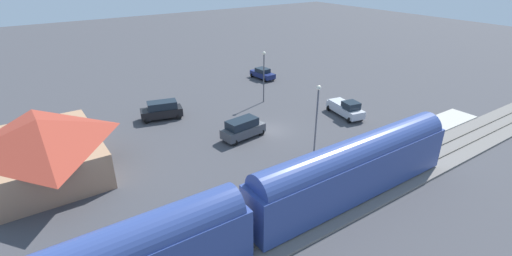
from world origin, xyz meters
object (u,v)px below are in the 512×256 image
Objects in this scene: pedestrian_on_platform at (363,146)px; light_pole_lot_center at (264,70)px; sedan_navy at (263,73)px; light_pole_near_platform at (317,113)px; suv_charcoal at (243,128)px; suv_black at (162,110)px; station_building at (43,146)px; pickup_silver at (346,108)px.

light_pole_lot_center is (18.17, -1.07, 3.15)m from pedestrian_on_platform.
light_pole_near_platform reaches higher than sedan_navy.
suv_charcoal and suv_black have the same top height.
sedan_navy is at bearing -40.87° from suv_charcoal.
sedan_navy is at bearing -68.74° from station_building.
light_pole_lot_center is at bearing -17.09° from light_pole_near_platform.
light_pole_lot_center is (3.99, -26.78, 1.67)m from station_building.
light_pole_lot_center is at bearing -3.38° from pedestrian_on_platform.
sedan_navy is 0.88× the size of suv_black.
light_pole_near_platform is at bearing -153.78° from suv_charcoal.
pedestrian_on_platform is 10.71m from pickup_silver.
suv_charcoal is at bearing 34.91° from pedestrian_on_platform.
station_building is 2.25× the size of pickup_silver.
suv_black is 19.89m from light_pole_near_platform.
suv_charcoal is at bearing 139.13° from sedan_navy.
pickup_silver is at bearing -122.04° from suv_black.
suv_charcoal is 11.34m from suv_black.
station_building is 1.73× the size of light_pole_near_platform.
pedestrian_on_platform is (-14.18, -25.71, -1.48)m from station_building.
pickup_silver is at bearing -38.22° from pedestrian_on_platform.
suv_black is (20.40, 12.53, -0.13)m from pedestrian_on_platform.
suv_black is at bearing 108.45° from sedan_navy.
sedan_navy is 0.63× the size of light_pole_near_platform.
light_pole_near_platform is (2.98, 3.60, 3.38)m from pedestrian_on_platform.
pedestrian_on_platform is at bearing 176.62° from light_pole_lot_center.
light_pole_lot_center reaches higher than suv_black.
sedan_navy is 11.24m from light_pole_lot_center.
sedan_navy is 26.53m from light_pole_near_platform.
station_building is at bearing 63.14° from light_pole_near_platform.
station_building is 2.76× the size of sedan_navy.
suv_charcoal is 8.95m from light_pole_near_platform.
light_pole_lot_center is (15.19, -4.67, -0.22)m from light_pole_near_platform.
light_pole_lot_center is at bearing -99.30° from suv_black.
light_pole_near_platform is 1.06× the size of light_pole_lot_center.
station_building is at bearing 98.48° from light_pole_lot_center.
pickup_silver is at bearing -100.12° from station_building.
pedestrian_on_platform is 18.48m from light_pole_lot_center.
sedan_navy is at bearing -34.53° from light_pole_lot_center.
light_pole_near_platform is at bearing 162.91° from light_pole_lot_center.
station_building reaches higher than suv_charcoal.
station_building is at bearing 61.12° from pedestrian_on_platform.
pickup_silver is at bearing 178.48° from sedan_navy.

